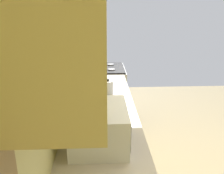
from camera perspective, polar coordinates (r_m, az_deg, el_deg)
wall_back at (r=1.94m, az=-13.26°, el=4.57°), size 4.32×0.12×2.68m
upper_cabinets at (r=1.47m, az=-8.67°, el=18.47°), size 1.87×0.31×0.67m
oven_range at (r=3.76m, az=-2.05°, el=-1.98°), size 0.69×0.67×1.07m
microwave at (r=1.66m, az=-3.02°, el=-9.18°), size 0.46×0.39×0.27m
kettle at (r=2.59m, az=-1.02°, el=0.00°), size 0.16×0.12×0.16m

